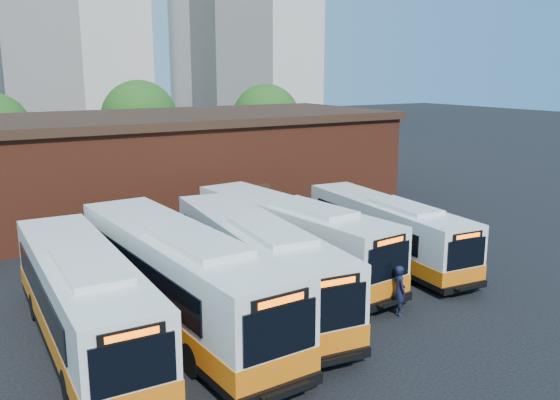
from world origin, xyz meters
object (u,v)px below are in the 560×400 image
bus_farwest (83,303)px  bus_east (386,232)px  bus_midwest (255,265)px  transit_worker (399,290)px  bus_west (179,281)px  bus_mideast (291,239)px

bus_farwest → bus_east: size_ratio=1.09×
bus_midwest → transit_worker: bus_midwest is taller
bus_east → transit_worker: bus_east is taller
bus_west → bus_mideast: size_ratio=1.08×
bus_west → transit_worker: (7.54, -3.38, -0.71)m
bus_west → transit_worker: bus_west is taller
bus_mideast → bus_west: bearing=-162.2°
bus_mideast → bus_east: bus_mideast is taller
bus_midwest → bus_east: 8.33m
bus_west → bus_east: (11.54, 2.04, -0.28)m
bus_farwest → transit_worker: bearing=-16.1°
bus_mideast → bus_east: size_ratio=1.11×
bus_farwest → bus_mideast: 10.37m
bus_farwest → transit_worker: (10.92, -3.38, -0.57)m
bus_midwest → bus_east: bearing=17.1°
bus_west → transit_worker: bearing=-27.6°
bus_west → bus_mideast: bus_west is taller
bus_farwest → bus_midwest: bus_midwest is taller
bus_farwest → bus_midwest: bearing=4.5°
bus_east → bus_west: bearing=-165.3°
transit_worker → bus_midwest: bearing=64.8°
bus_mideast → bus_east: 5.05m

